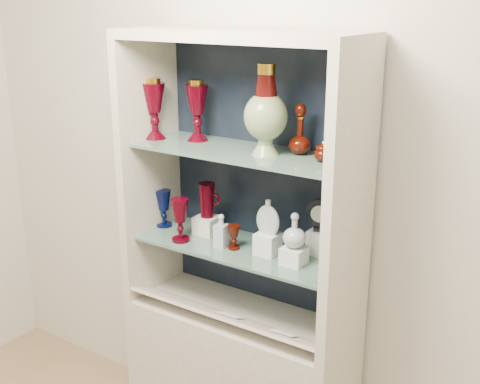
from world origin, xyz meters
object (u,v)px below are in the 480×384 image
Objects in this scene: ruby_pitcher at (207,200)px; clear_square_bottle at (221,231)px; pedestal_lamp_right at (197,111)px; ruby_goblet_small at (234,237)px; flat_flask at (268,216)px; ruby_decanter_b at (348,134)px; clear_round_decanter at (295,231)px; lidded_bowl at (323,151)px; pedestal_lamp_left at (154,109)px; enamel_urn at (266,110)px; ruby_decanter_a at (300,126)px; cameo_medallion at (320,215)px; cobalt_goblet at (164,208)px; ruby_goblet_tall at (180,220)px.

ruby_pitcher reaches higher than clear_square_bottle.
clear_square_bottle is at bearing -26.98° from pedestal_lamp_right.
flat_flask reaches higher than ruby_goblet_small.
clear_round_decanter is at bearing -151.63° from ruby_decanter_b.
flat_flask is at bearing -173.47° from lidded_bowl.
pedestal_lamp_left is 1.90× the size of clear_round_decanter.
pedestal_lamp_left is 0.74× the size of enamel_urn.
ruby_decanter_a is 1.06× the size of ruby_decanter_b.
ruby_decanter_a is (0.66, 0.10, -0.02)m from pedestal_lamp_left.
pedestal_lamp_left is 0.87m from ruby_decanter_b.
lidded_bowl reaches higher than ruby_pitcher.
pedestal_lamp_right is 1.88× the size of cameo_medallion.
pedestal_lamp_left is 1.52× the size of cobalt_goblet.
flat_flask is at bearing -25.79° from ruby_pitcher.
pedestal_lamp_left is at bearing -177.84° from flat_flask.
cobalt_goblet is at bearing -179.17° from lidded_bowl.
pedestal_lamp_left is 1.37× the size of ruby_goblet_tall.
ruby_decanter_a is 1.31× the size of cobalt_goblet.
ruby_decanter_a reaches higher than ruby_decanter_b.
cameo_medallion is at bearing 8.00° from cobalt_goblet.
enamel_urn is 0.43m from flat_flask.
lidded_bowl is at bearing -156.39° from ruby_decanter_b.
ruby_decanter_b is at bearing 11.99° from ruby_goblet_tall.
ruby_pitcher is 0.19m from clear_square_bottle.
clear_square_bottle is (-0.50, -0.10, -0.45)m from ruby_decanter_b.
enamel_urn is at bearing -8.10° from pedestal_lamp_right.
ruby_goblet_small is (-0.37, -0.06, -0.41)m from lidded_bowl.
clear_round_decanter is (0.34, 0.02, 0.07)m from clear_square_bottle.
ruby_decanter_a is 2.78× the size of lidded_bowl.
ruby_decanter_b is at bearing -16.76° from ruby_pitcher.
lidded_bowl is at bearing -2.40° from pedestal_lamp_right.
clear_round_decanter is (0.48, -0.08, -0.02)m from ruby_pitcher.
ruby_goblet_small is 0.76× the size of clear_round_decanter.
ruby_goblet_tall reaches higher than cobalt_goblet.
ruby_decanter_b is at bearing 28.37° from clear_round_decanter.
ruby_decanter_a reaches higher than flat_flask.
cobalt_goblet is at bearing 178.65° from flat_flask.
ruby_pitcher is (0.22, 0.07, -0.39)m from pedestal_lamp_left.
cameo_medallion is at bearing 29.13° from ruby_decanter_a.
ruby_goblet_small is (0.42, -0.05, -0.03)m from cobalt_goblet.
ruby_pitcher is at bearing 171.06° from clear_round_decanter.
clear_square_bottle is at bearing -170.66° from lidded_bowl.
lidded_bowl is (0.24, 0.03, -0.14)m from enamel_urn.
cobalt_goblet is at bearing 170.93° from clear_square_bottle.
clear_square_bottle is 0.35m from clear_round_decanter.
ruby_decanter_b reaches higher than flat_flask.
pedestal_lamp_right is at bearing 21.96° from pedestal_lamp_left.
clear_square_bottle is 0.22m from flat_flask.
clear_square_bottle is 0.99× the size of flat_flask.
ruby_decanter_a is at bearing 2.80° from pedestal_lamp_right.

